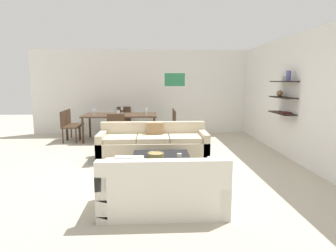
% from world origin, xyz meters
% --- Properties ---
extents(ground_plane, '(18.00, 18.00, 0.00)m').
position_xyz_m(ground_plane, '(0.00, 0.00, 0.00)').
color(ground_plane, '#BCB29E').
extents(back_wall_unit, '(8.40, 0.09, 2.70)m').
position_xyz_m(back_wall_unit, '(0.30, 3.53, 1.35)').
color(back_wall_unit, silver).
rests_on(back_wall_unit, ground).
extents(right_wall_shelf_unit, '(0.34, 8.20, 2.70)m').
position_xyz_m(right_wall_shelf_unit, '(3.03, 0.60, 1.35)').
color(right_wall_shelf_unit, silver).
rests_on(right_wall_shelf_unit, ground).
extents(sofa_beige, '(2.38, 0.90, 0.78)m').
position_xyz_m(sofa_beige, '(-0.03, 0.34, 0.29)').
color(sofa_beige, beige).
rests_on(sofa_beige, ground).
extents(loveseat_white, '(1.65, 0.90, 0.78)m').
position_xyz_m(loveseat_white, '(0.09, -2.29, 0.29)').
color(loveseat_white, silver).
rests_on(loveseat_white, ground).
extents(coffee_table, '(1.03, 1.04, 0.38)m').
position_xyz_m(coffee_table, '(0.11, -0.94, 0.19)').
color(coffee_table, black).
rests_on(coffee_table, ground).
extents(decorative_bowl, '(0.29, 0.29, 0.08)m').
position_xyz_m(decorative_bowl, '(0.02, -0.97, 0.42)').
color(decorative_bowl, '#99844C').
rests_on(decorative_bowl, coffee_table).
extents(candle_jar, '(0.08, 0.08, 0.06)m').
position_xyz_m(candle_jar, '(0.43, -1.01, 0.41)').
color(candle_jar, silver).
rests_on(candle_jar, coffee_table).
extents(dining_table, '(2.09, 1.03, 0.75)m').
position_xyz_m(dining_table, '(-0.98, 2.43, 0.69)').
color(dining_table, '#422D1E').
rests_on(dining_table, ground).
extents(dining_chair_left_far, '(0.44, 0.44, 0.88)m').
position_xyz_m(dining_chair_left_far, '(-2.43, 2.66, 0.50)').
color(dining_chair_left_far, '#422D1E').
rests_on(dining_chair_left_far, ground).
extents(dining_chair_right_far, '(0.44, 0.44, 0.88)m').
position_xyz_m(dining_chair_right_far, '(0.47, 2.66, 0.50)').
color(dining_chair_right_far, '#422D1E').
rests_on(dining_chair_right_far, ground).
extents(dining_chair_head, '(0.44, 0.44, 0.88)m').
position_xyz_m(dining_chair_head, '(-0.98, 3.35, 0.50)').
color(dining_chair_head, '#422D1E').
rests_on(dining_chair_head, ground).
extents(dining_chair_foot, '(0.44, 0.44, 0.88)m').
position_xyz_m(dining_chair_foot, '(-0.98, 1.51, 0.50)').
color(dining_chair_foot, '#422D1E').
rests_on(dining_chair_foot, ground).
extents(dining_chair_right_near, '(0.44, 0.44, 0.88)m').
position_xyz_m(dining_chair_right_near, '(0.47, 2.20, 0.50)').
color(dining_chair_right_near, '#422D1E').
rests_on(dining_chair_right_near, ground).
extents(dining_chair_left_near, '(0.44, 0.44, 0.88)m').
position_xyz_m(dining_chair_left_near, '(-2.43, 2.20, 0.50)').
color(dining_chair_left_near, '#422D1E').
rests_on(dining_chair_left_near, ground).
extents(wine_glass_head, '(0.07, 0.07, 0.17)m').
position_xyz_m(wine_glass_head, '(-0.98, 2.88, 0.87)').
color(wine_glass_head, silver).
rests_on(wine_glass_head, dining_table).
extents(wine_glass_left_far, '(0.07, 0.07, 0.16)m').
position_xyz_m(wine_glass_left_far, '(-1.73, 2.55, 0.86)').
color(wine_glass_left_far, silver).
rests_on(wine_glass_left_far, dining_table).
extents(wine_glass_left_near, '(0.07, 0.07, 0.18)m').
position_xyz_m(wine_glass_left_near, '(-1.73, 2.30, 0.88)').
color(wine_glass_left_near, silver).
rests_on(wine_glass_left_near, dining_table).
extents(wine_glass_foot, '(0.07, 0.07, 0.17)m').
position_xyz_m(wine_glass_foot, '(-0.98, 1.97, 0.88)').
color(wine_glass_foot, silver).
rests_on(wine_glass_foot, dining_table).
extents(wine_glass_right_near, '(0.07, 0.07, 0.17)m').
position_xyz_m(wine_glass_right_near, '(-0.23, 2.30, 0.87)').
color(wine_glass_right_near, silver).
rests_on(wine_glass_right_near, dining_table).
extents(wine_glass_right_far, '(0.07, 0.07, 0.17)m').
position_xyz_m(wine_glass_right_far, '(-0.23, 2.55, 0.87)').
color(wine_glass_right_far, silver).
rests_on(wine_glass_right_far, dining_table).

